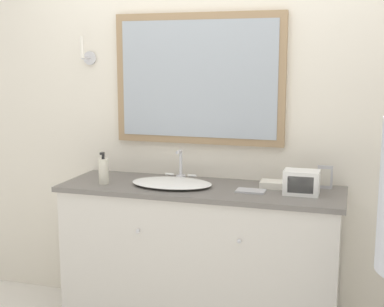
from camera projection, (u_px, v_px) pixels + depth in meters
name	position (u px, v px, depth m)	size (l,w,h in m)	color
wall_back	(213.00, 120.00, 3.42)	(8.00, 0.18, 2.55)	silver
vanity_counter	(200.00, 259.00, 3.28)	(1.70, 0.55, 0.91)	beige
sink_basin	(172.00, 182.00, 3.23)	(0.50, 0.37, 0.20)	white
soap_bottle	(104.00, 171.00, 3.27)	(0.06, 0.06, 0.20)	beige
appliance_box	(301.00, 182.00, 3.01)	(0.20, 0.14, 0.14)	white
picture_frame	(325.00, 177.00, 3.15)	(0.09, 0.01, 0.14)	#B2B2B7
hand_towel_near_sink	(273.00, 184.00, 3.19)	(0.14, 0.12, 0.04)	silver
metal_tray	(251.00, 191.00, 3.08)	(0.17, 0.10, 0.01)	#ADADB2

